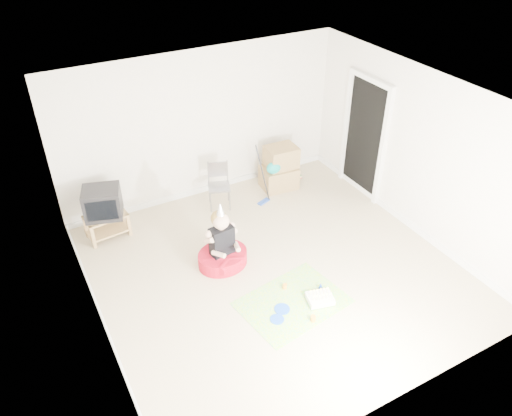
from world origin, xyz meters
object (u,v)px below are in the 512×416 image
tv_stand (107,224)px  crt_tv (103,203)px  folding_chair (219,187)px  seated_woman (222,251)px  birthday_cake (320,299)px  cardboard_boxes (280,169)px

tv_stand → crt_tv: bearing=135.0°
folding_chair → seated_woman: bearing=-113.7°
seated_woman → birthday_cake: seated_woman is taller
tv_stand → seated_woman: size_ratio=0.63×
tv_stand → cardboard_boxes: (3.17, -0.02, 0.14)m
folding_chair → cardboard_boxes: folding_chair is taller
seated_woman → folding_chair: bearing=66.3°
crt_tv → seated_woman: 2.03m
tv_stand → seated_woman: bearing=-48.8°
crt_tv → seated_woman: (1.31, -1.50, -0.41)m
crt_tv → birthday_cake: crt_tv is taller
crt_tv → folding_chair: size_ratio=0.69×
cardboard_boxes → birthday_cake: cardboard_boxes is taller
crt_tv → cardboard_boxes: bearing=17.2°
crt_tv → cardboard_boxes: crt_tv is taller
birthday_cake → seated_woman: bearing=121.2°
crt_tv → birthday_cake: 3.60m
folding_chair → cardboard_boxes: size_ratio=1.02×
tv_stand → crt_tv: 0.40m
folding_chair → seated_woman: 1.55m
birthday_cake → cardboard_boxes: bearing=69.8°
cardboard_boxes → seated_woman: size_ratio=0.73×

